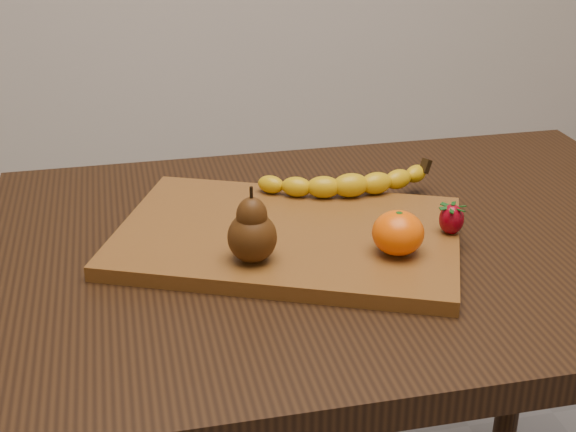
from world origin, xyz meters
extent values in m
cube|color=black|center=(0.00, 0.00, 0.74)|extent=(1.00, 0.70, 0.04)
cylinder|color=black|center=(-0.45, 0.30, 0.36)|extent=(0.05, 0.05, 0.72)
cylinder|color=black|center=(0.45, 0.30, 0.36)|extent=(0.05, 0.05, 0.72)
cube|color=brown|center=(-0.10, 0.00, 0.77)|extent=(0.53, 0.45, 0.02)
ellipsoid|color=#F15602|center=(0.02, -0.10, 0.81)|extent=(0.09, 0.09, 0.06)
camera|label=1|loc=(-0.31, -0.94, 1.25)|focal=50.00mm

